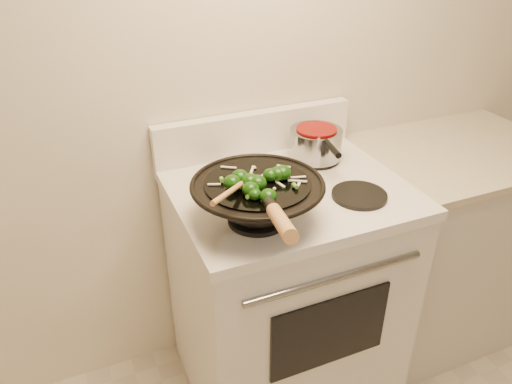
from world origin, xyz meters
name	(u,v)px	position (x,y,z in m)	size (l,w,h in m)	color
stove	(285,289)	(-0.20, 1.17, 0.47)	(0.78, 0.67, 1.08)	white
counter_unit	(442,241)	(0.59, 1.20, 0.46)	(0.80, 0.62, 0.91)	silver
wok	(258,199)	(-0.38, 1.02, 1.00)	(0.39, 0.64, 0.26)	black
stirfry	(258,182)	(-0.39, 0.99, 1.07)	(0.28, 0.27, 0.05)	#0F3608
wooden_spoon	(238,186)	(-0.45, 0.98, 1.08)	(0.21, 0.22, 0.07)	#B57F47
saucepan	(316,143)	(-0.02, 1.32, 0.99)	(0.19, 0.31, 0.11)	gray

